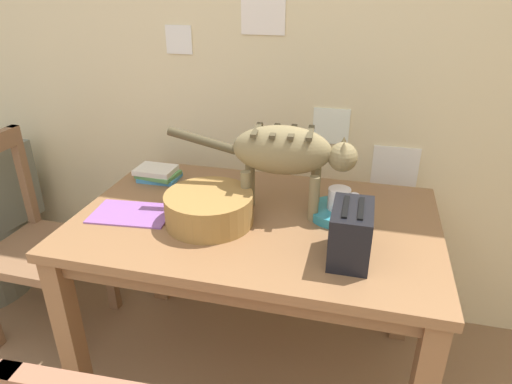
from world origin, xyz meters
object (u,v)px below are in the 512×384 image
object	(u,v)px
coffee_mug	(340,199)
toaster	(351,233)
dining_table	(256,239)
magazine	(132,213)
wicker_basket	(209,208)
wooden_chair_far	(34,245)
saucer_bowl	(338,212)
cat	(286,153)
book_stack	(158,174)

from	to	relation	value
coffee_mug	toaster	bearing A→B (deg)	-78.59
dining_table	magazine	world-z (taller)	magazine
wicker_basket	wooden_chair_far	distance (m)	0.95
dining_table	saucer_bowl	world-z (taller)	saucer_bowl
dining_table	cat	size ratio (longest dim) A/B	1.92
saucer_bowl	toaster	world-z (taller)	toaster
wicker_basket	wooden_chair_far	bearing A→B (deg)	173.23
dining_table	toaster	xyz separation A→B (m)	(0.34, -0.18, 0.18)
wicker_basket	toaster	bearing A→B (deg)	-11.96
dining_table	cat	world-z (taller)	cat
dining_table	wicker_basket	distance (m)	0.22
cat	saucer_bowl	distance (m)	0.29
cat	saucer_bowl	world-z (taller)	cat
coffee_mug	toaster	distance (m)	0.26
dining_table	coffee_mug	world-z (taller)	coffee_mug
book_stack	wicker_basket	xyz separation A→B (m)	(0.34, -0.30, 0.03)
book_stack	wooden_chair_far	size ratio (longest dim) A/B	0.19
magazine	toaster	world-z (taller)	toaster
saucer_bowl	dining_table	bearing A→B (deg)	-164.74
coffee_mug	wooden_chair_far	distance (m)	1.36
cat	toaster	distance (m)	0.38
magazine	book_stack	bearing A→B (deg)	92.02
saucer_bowl	wicker_basket	size ratio (longest dim) A/B	0.68
coffee_mug	wicker_basket	size ratio (longest dim) A/B	0.39
book_stack	toaster	world-z (taller)	toaster
wicker_basket	wooden_chair_far	world-z (taller)	wooden_chair_far
cat	magazine	size ratio (longest dim) A/B	2.35
toaster	wicker_basket	bearing A→B (deg)	168.04
coffee_mug	magazine	world-z (taller)	coffee_mug
cat	book_stack	size ratio (longest dim) A/B	3.73
coffee_mug	wooden_chair_far	xyz separation A→B (m)	(-1.31, -0.05, -0.36)
coffee_mug	wicker_basket	xyz separation A→B (m)	(-0.44, -0.15, -0.02)
magazine	toaster	distance (m)	0.79
saucer_bowl	wicker_basket	distance (m)	0.46
coffee_mug	wicker_basket	bearing A→B (deg)	-160.67
magazine	saucer_bowl	bearing A→B (deg)	7.32
cat	wicker_basket	bearing A→B (deg)	-63.95
magazine	toaster	size ratio (longest dim) A/B	1.42
saucer_bowl	coffee_mug	size ratio (longest dim) A/B	1.75
magazine	wooden_chair_far	world-z (taller)	wooden_chair_far
cat	saucer_bowl	bearing A→B (deg)	90.00
wooden_chair_far	book_stack	bearing A→B (deg)	110.87
coffee_mug	magazine	bearing A→B (deg)	-167.11
cat	wicker_basket	size ratio (longest dim) A/B	2.17
toaster	wooden_chair_far	size ratio (longest dim) A/B	0.22
saucer_bowl	wicker_basket	xyz separation A→B (m)	(-0.43, -0.15, 0.04)
magazine	wicker_basket	xyz separation A→B (m)	(0.29, 0.01, 0.05)
toaster	book_stack	bearing A→B (deg)	154.09
dining_table	wooden_chair_far	world-z (taller)	wooden_chair_far
wicker_basket	toaster	distance (m)	0.50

